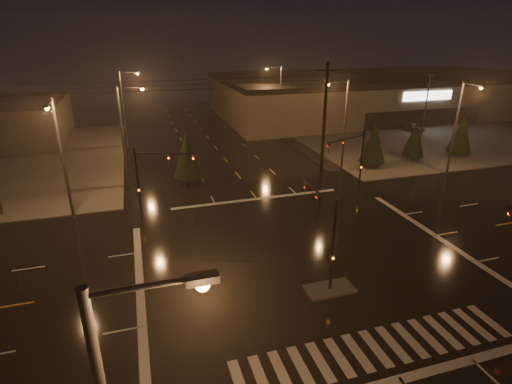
% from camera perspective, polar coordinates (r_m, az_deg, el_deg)
% --- Properties ---
extents(ground, '(140.00, 140.00, 0.00)m').
position_cam_1_polar(ground, '(28.29, 6.78, -9.25)').
color(ground, black).
rests_on(ground, ground).
extents(sidewalk_ne, '(36.00, 36.00, 0.12)m').
position_cam_1_polar(sidewalk_ne, '(67.33, 20.39, 8.02)').
color(sidewalk_ne, '#46433E').
rests_on(sidewalk_ne, ground).
extents(median_island, '(3.00, 1.60, 0.15)m').
position_cam_1_polar(median_island, '(25.25, 10.48, -13.50)').
color(median_island, '#46433E').
rests_on(median_island, ground).
extents(crosswalk, '(15.00, 2.60, 0.01)m').
position_cam_1_polar(crosswalk, '(22.00, 16.72, -20.58)').
color(crosswalk, beige).
rests_on(crosswalk, ground).
extents(stop_bar_near, '(16.00, 0.50, 0.01)m').
position_cam_1_polar(stop_bar_near, '(20.88, 19.93, -23.85)').
color(stop_bar_near, beige).
rests_on(stop_bar_near, ground).
extents(stop_bar_far, '(16.00, 0.50, 0.01)m').
position_cam_1_polar(stop_bar_far, '(37.50, 0.13, -0.98)').
color(stop_bar_far, beige).
rests_on(stop_bar_far, ground).
extents(parking_lot, '(50.00, 24.00, 0.08)m').
position_cam_1_polar(parking_lot, '(68.96, 24.73, 7.67)').
color(parking_lot, black).
rests_on(parking_lot, ground).
extents(retail_building, '(60.20, 28.30, 7.20)m').
position_cam_1_polar(retail_building, '(82.37, 16.93, 13.42)').
color(retail_building, '#6C644D').
rests_on(retail_building, ground).
extents(signal_mast_median, '(0.25, 4.59, 6.00)m').
position_cam_1_polar(signal_mast_median, '(24.07, 10.07, -5.13)').
color(signal_mast_median, black).
rests_on(signal_mast_median, ground).
extents(signal_mast_ne, '(4.84, 1.86, 6.00)m').
position_cam_1_polar(signal_mast_ne, '(39.22, 13.96, 5.26)').
color(signal_mast_ne, black).
rests_on(signal_mast_ne, ground).
extents(signal_mast_nw, '(4.84, 1.86, 6.00)m').
position_cam_1_polar(signal_mast_nw, '(33.93, -14.96, 2.60)').
color(signal_mast_nw, black).
rests_on(signal_mast_nw, ground).
extents(streetlight_1, '(2.77, 0.32, 10.00)m').
position_cam_1_polar(streetlight_1, '(41.00, -18.19, 8.43)').
color(streetlight_1, '#38383A').
rests_on(streetlight_1, ground).
extents(streetlight_2, '(2.77, 0.32, 10.00)m').
position_cam_1_polar(streetlight_2, '(56.73, -18.19, 11.88)').
color(streetlight_2, '#38383A').
rests_on(streetlight_2, ground).
extents(streetlight_3, '(2.77, 0.32, 10.00)m').
position_cam_1_polar(streetlight_3, '(44.50, 12.28, 10.00)').
color(streetlight_3, '#38383A').
rests_on(streetlight_3, ground).
extents(streetlight_4, '(2.77, 0.32, 10.00)m').
position_cam_1_polar(streetlight_4, '(62.47, 3.28, 13.72)').
color(streetlight_4, '#38383A').
rests_on(streetlight_4, ground).
extents(streetlight_5, '(0.32, 2.77, 10.00)m').
position_cam_1_polar(streetlight_5, '(34.84, -26.11, 5.06)').
color(streetlight_5, '#38383A').
rests_on(streetlight_5, ground).
extents(streetlight_6, '(0.32, 2.77, 10.00)m').
position_cam_1_polar(streetlight_6, '(47.08, 26.93, 8.78)').
color(streetlight_6, '#38383A').
rests_on(streetlight_6, ground).
extents(utility_pole_1, '(2.20, 0.32, 12.00)m').
position_cam_1_polar(utility_pole_1, '(41.24, 9.71, 9.74)').
color(utility_pole_1, black).
rests_on(utility_pole_1, ground).
extents(conifer_0, '(2.96, 2.96, 5.32)m').
position_cam_1_polar(conifer_0, '(47.53, 16.45, 6.87)').
color(conifer_0, black).
rests_on(conifer_0, ground).
extents(conifer_1, '(2.62, 2.62, 4.79)m').
position_cam_1_polar(conifer_1, '(51.61, 21.71, 7.05)').
color(conifer_1, black).
rests_on(conifer_1, ground).
extents(conifer_2, '(2.88, 2.88, 5.20)m').
position_cam_1_polar(conifer_2, '(55.79, 27.30, 7.40)').
color(conifer_2, black).
rests_on(conifer_2, ground).
extents(conifer_3, '(2.97, 2.97, 5.33)m').
position_cam_1_polar(conifer_3, '(41.26, -9.79, 5.27)').
color(conifer_3, black).
rests_on(conifer_3, ground).
extents(car_parked, '(2.43, 4.64, 1.51)m').
position_cam_1_polar(car_parked, '(68.47, 21.29, 8.71)').
color(car_parked, black).
rests_on(car_parked, ground).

